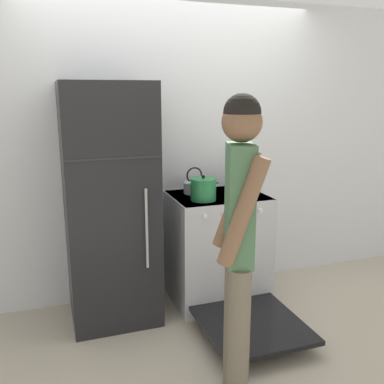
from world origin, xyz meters
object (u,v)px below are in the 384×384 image
Objects in this scene: stove_range at (219,250)px; dutch_oven_pot at (203,189)px; tea_kettle at (195,186)px; utensil_jar at (233,181)px; person at (239,238)px; refrigerator at (110,205)px.

dutch_oven_pot is at bearing -154.37° from stove_range.
tea_kettle is at bearing 86.82° from dutch_oven_pot.
utensil_jar is 0.16× the size of person.
tea_kettle reaches higher than dutch_oven_pot.
refrigerator is 1.04× the size of person.
stove_range is 6.05× the size of tea_kettle.
dutch_oven_pot is 0.14× the size of person.
refrigerator reaches higher than dutch_oven_pot.
refrigerator reaches higher than person.
person is at bearing -99.29° from tea_kettle.
utensil_jar reaches higher than tea_kettle.
stove_range is 0.61m from utensil_jar.
person is at bearing -100.64° from dutch_oven_pot.
refrigerator is 1.11m from utensil_jar.
refrigerator is 7.23× the size of dutch_oven_pot.
person is at bearing -67.28° from refrigerator.
refrigerator is 8.14× the size of tea_kettle.
refrigerator is at bearing 40.07° from person.
utensil_jar is at bearing 34.42° from dutch_oven_pot.
refrigerator is at bearing -170.14° from tea_kettle.
stove_range is (0.90, -0.04, -0.46)m from refrigerator.
person is at bearing -107.89° from stove_range.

